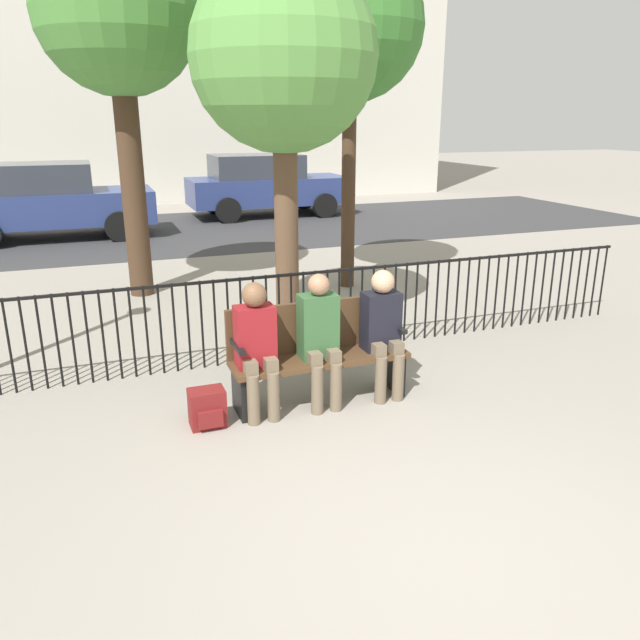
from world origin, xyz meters
name	(u,v)px	position (x,y,z in m)	size (l,w,h in m)	color
ground_plane	(447,548)	(0.00, 0.00, 0.00)	(80.00, 80.00, 0.00)	gray
park_bench	(317,349)	(0.00, 2.32, 0.49)	(1.64, 0.45, 0.92)	#4C331E
seated_person_0	(257,343)	(-0.60, 2.19, 0.68)	(0.34, 0.39, 1.21)	brown
seated_person_1	(320,334)	(-0.02, 2.19, 0.68)	(0.34, 0.39, 1.23)	brown
seated_person_2	(383,327)	(0.61, 2.19, 0.68)	(0.34, 0.39, 1.21)	brown
backpack	(207,408)	(-1.07, 2.12, 0.16)	(0.30, 0.26, 0.33)	maroon
fence_railing	(279,309)	(-0.02, 3.45, 0.56)	(9.01, 0.03, 0.95)	black
tree_0	(351,28)	(1.89, 6.05, 3.72)	(2.06, 2.06, 4.79)	#422D1E
tree_1	(118,17)	(-1.19, 6.70, 3.80)	(2.19, 2.19, 4.98)	#422D1E
tree_2	(284,60)	(0.35, 4.30, 3.13)	(2.09, 2.09, 4.22)	brown
street_surface	(173,232)	(0.00, 12.00, 0.00)	(24.00, 6.00, 0.01)	#333335
parked_car_0	(48,200)	(-2.61, 12.06, 0.84)	(4.20, 1.94, 1.62)	navy
parked_car_1	(265,184)	(2.70, 13.66, 0.84)	(4.20, 1.94, 1.62)	navy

